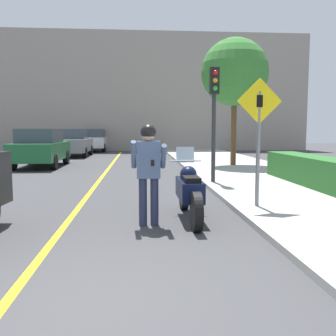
% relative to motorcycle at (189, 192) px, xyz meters
% --- Properties ---
extents(ground_plane, '(80.00, 80.00, 0.00)m').
position_rel_motorcycle_xyz_m(ground_plane, '(-1.62, -3.31, -0.51)').
color(ground_plane, '#38383A').
extents(sidewalk_curb, '(4.40, 44.00, 0.11)m').
position_rel_motorcycle_xyz_m(sidewalk_curb, '(3.18, 0.69, -0.46)').
color(sidewalk_curb, '#9E9E99').
rests_on(sidewalk_curb, ground).
extents(road_center_line, '(0.12, 36.00, 0.01)m').
position_rel_motorcycle_xyz_m(road_center_line, '(-2.22, 2.69, -0.51)').
color(road_center_line, yellow).
rests_on(road_center_line, ground).
extents(building_backdrop, '(28.00, 1.20, 9.04)m').
position_rel_motorcycle_xyz_m(building_backdrop, '(-1.62, 22.69, 4.01)').
color(building_backdrop, gray).
rests_on(building_backdrop, ground).
extents(motorcycle, '(0.62, 2.36, 1.31)m').
position_rel_motorcycle_xyz_m(motorcycle, '(0.00, 0.00, 0.00)').
color(motorcycle, black).
rests_on(motorcycle, ground).
extents(person_biker, '(0.59, 0.48, 1.75)m').
position_rel_motorcycle_xyz_m(person_biker, '(-0.76, -0.41, 0.56)').
color(person_biker, '#282D4C').
rests_on(person_biker, ground).
extents(crossing_sign, '(0.91, 0.08, 2.56)m').
position_rel_motorcycle_xyz_m(crossing_sign, '(1.46, 0.54, 1.14)').
color(crossing_sign, slate).
rests_on(crossing_sign, sidewalk_curb).
extents(traffic_light, '(0.26, 0.30, 3.32)m').
position_rel_motorcycle_xyz_m(traffic_light, '(1.26, 4.04, 1.92)').
color(traffic_light, '#2D2D30').
rests_on(traffic_light, sidewalk_curb).
extents(hedge_row, '(0.90, 5.43, 0.79)m').
position_rel_motorcycle_xyz_m(hedge_row, '(3.98, 3.14, -0.01)').
color(hedge_row, '#286028').
rests_on(hedge_row, sidewalk_curb).
extents(street_tree, '(2.87, 2.87, 5.42)m').
position_rel_motorcycle_xyz_m(street_tree, '(3.19, 9.24, 3.56)').
color(street_tree, brown).
rests_on(street_tree, sidewalk_curb).
extents(parked_car_green, '(1.88, 4.20, 1.68)m').
position_rel_motorcycle_xyz_m(parked_car_green, '(-5.25, 10.12, 0.34)').
color(parked_car_green, black).
rests_on(parked_car_green, ground).
extents(parked_car_grey, '(1.88, 4.20, 1.68)m').
position_rel_motorcycle_xyz_m(parked_car_grey, '(-4.89, 16.46, 0.34)').
color(parked_car_grey, black).
rests_on(parked_car_grey, ground).
extents(parked_car_white, '(1.88, 4.20, 1.68)m').
position_rel_motorcycle_xyz_m(parked_car_white, '(-4.29, 21.75, 0.34)').
color(parked_car_white, black).
rests_on(parked_car_white, ground).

